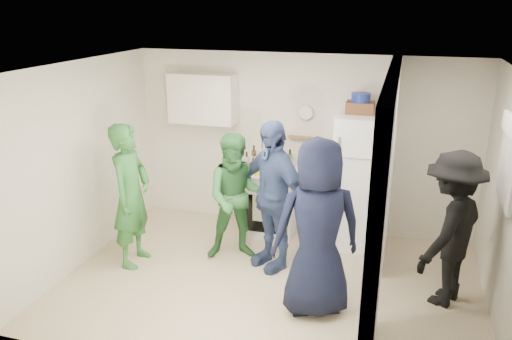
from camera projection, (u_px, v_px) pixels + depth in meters
The scene contains 35 objects.
floor at pixel (270, 283), 5.88m from camera, with size 4.80×4.80×0.00m, color #C7B98C.
wall_back at pixel (302, 144), 7.02m from camera, with size 4.80×4.80×0.00m, color silver.
wall_front at pixel (216, 255), 3.93m from camera, with size 4.80×4.80×0.00m, color silver.
wall_left at pixel (82, 164), 6.12m from camera, with size 3.40×3.40×0.00m, color silver.
wall_right at pixel (510, 208), 4.83m from camera, with size 3.40×3.40×0.00m, color silver.
ceiling at pixel (272, 68), 5.08m from camera, with size 4.80×4.80×0.00m, color white.
partition_pier_back at pixel (387, 164), 6.15m from camera, with size 0.12×1.20×2.50m, color silver.
partition_pier_front at pixel (376, 241), 4.15m from camera, with size 0.12×1.20×2.50m, color silver.
partition_header at pixel (392, 94), 4.82m from camera, with size 0.12×1.00×0.40m, color silver.
stove at pixel (269, 201), 7.07m from camera, with size 0.77×0.64×0.92m, color white.
upper_cabinet at pixel (203, 98), 7.04m from camera, with size 0.95×0.34×0.70m, color silver.
fridge at pixel (362, 182), 6.56m from camera, with size 0.74×0.72×1.80m, color white.
wicker_basket at pixel (360, 108), 6.33m from camera, with size 0.35×0.25×0.15m, color brown.
blue_bowl at pixel (361, 97), 6.28m from camera, with size 0.24×0.24×0.11m, color navy.
yellow_cup_stack_top at pixel (386, 107), 6.09m from camera, with size 0.09×0.09×0.25m, color #FBA515.
wall_clock at pixel (306, 113), 6.84m from camera, with size 0.22×0.22×0.03m, color white.
spice_shelf at pixel (301, 138), 6.94m from camera, with size 0.35×0.08×0.03m, color olive.
nook_window at pixel (511, 162), 4.89m from camera, with size 0.03×0.70×0.80m, color black.
nook_window_frame at pixel (509, 162), 4.90m from camera, with size 0.04×0.76×0.86m, color white.
nook_valance at pixel (512, 127), 4.79m from camera, with size 0.04×0.82×0.18m, color white.
yellow_cup_stack_stove at pixel (257, 166), 6.72m from camera, with size 0.09×0.09×0.25m, color #D6E213.
red_cup at pixel (282, 173), 6.67m from camera, with size 0.09×0.09×0.12m, color red.
person_green_left at pixel (131, 196), 6.08m from camera, with size 0.66×0.43×1.80m, color #34762F.
person_green_center at pixel (237, 197), 6.24m from camera, with size 0.80×0.62×1.64m, color #327335.
person_denim at pixel (272, 196), 5.99m from camera, with size 1.09×0.45×1.86m, color #344972.
person_navy at pixel (317, 229), 5.08m from camera, with size 0.93×0.60×1.90m, color black.
person_nook at pixel (450, 229), 5.28m from camera, with size 1.11×0.64×1.72m, color black.
bottle_a at pixel (254, 156), 7.05m from camera, with size 0.07×0.07×0.31m, color brown.
bottle_b at pixel (254, 162), 6.86m from camera, with size 0.06×0.06×0.27m, color #204617.
bottle_c at pixel (266, 156), 7.05m from camera, with size 0.08×0.08×0.31m, color #9EA3AB.
bottle_d at pixel (272, 162), 6.83m from camera, with size 0.08×0.08×0.29m, color brown.
bottle_e at pixel (280, 158), 7.03m from camera, with size 0.07×0.07×0.27m, color #99A0A9.
bottle_f at pixel (284, 163), 6.85m from camera, with size 0.07×0.07×0.25m, color #184220.
bottle_g at pixel (290, 159), 6.95m from camera, with size 0.08×0.08×0.29m, color olive.
bottle_h at pixel (247, 162), 6.86m from camera, with size 0.07×0.07×0.28m, color #B7BCC4.
Camera 1 is at (1.30, -4.97, 3.15)m, focal length 35.00 mm.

